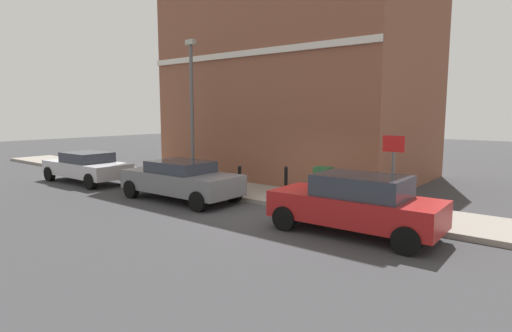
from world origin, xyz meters
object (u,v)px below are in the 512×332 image
Objects in this scene: car_red at (356,203)px; car_silver at (87,167)px; lamppost at (192,105)px; utility_cabinet at (323,186)px; bollard_near_cabinet at (286,180)px; bollard_far_kerb at (240,180)px; street_sign at (393,164)px; car_grey at (181,179)px.

car_silver is at bearing -0.85° from car_red.
lamppost is (2.05, 8.15, 2.51)m from car_red.
utility_cabinet reaches higher than bollard_near_cabinet.
car_silver reaches higher than bollard_near_cabinet.
bollard_near_cabinet is 1.00× the size of bollard_far_kerb.
bollard_near_cabinet is 4.18m from street_sign.
bollard_near_cabinet is at bearing -54.98° from bollard_far_kerb.
car_red is 4.10× the size of bollard_near_cabinet.
utility_cabinet is (2.20, -4.35, -0.05)m from car_grey.
car_grey is 1.96× the size of street_sign.
bollard_near_cabinet is 5.17m from lamppost.
utility_cabinet is at bearing 75.87° from street_sign.
car_silver is (-0.12, 5.97, -0.03)m from car_grey.
street_sign reaches higher than car_silver.
lamppost reaches higher than utility_cabinet.
bollard_far_kerb is 5.42m from street_sign.
street_sign is at bearing -100.24° from bollard_near_cabinet.
bollard_near_cabinet is at bearing -165.66° from car_silver.
lamppost is (0.51, 8.47, 1.64)m from street_sign.
car_red is 3.06m from utility_cabinet.
bollard_far_kerb is at bearing 125.02° from bollard_near_cabinet.
utility_cabinet is at bearing -168.38° from car_silver.
bollard_near_cabinet is (2.27, 3.69, -0.08)m from car_red.
utility_cabinet is at bearing -73.87° from bollard_far_kerb.
car_grey is at bearing 116.79° from utility_cabinet.
car_grey reaches higher than bollard_far_kerb.
lamppost is at bearing 92.76° from bollard_near_cabinet.
car_red is 12.48m from car_silver.
car_grey is at bearing 132.39° from bollard_far_kerb.
bollard_near_cabinet is at bearing -142.12° from car_grey.
lamppost is at bearing -154.08° from car_silver.
street_sign is at bearing -93.44° from lamppost.
car_silver is 0.77× the size of lamppost.
lamppost is at bearing 86.56° from street_sign.
bollard_far_kerb is at bearing -16.58° from car_red.
lamppost is at bearing 91.10° from utility_cabinet.
car_red is 3.70× the size of utility_cabinet.
car_silver reaches higher than utility_cabinet.
car_grey is 3.69m from lamppost.
car_red reaches higher than car_grey.
bollard_far_kerb is 0.18× the size of lamppost.
car_grey is at bearing -179.88° from car_silver.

